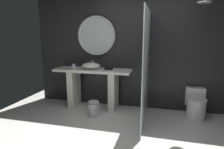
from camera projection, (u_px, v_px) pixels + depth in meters
The scene contains 10 objects.
back_wall_panel at pixel (137, 50), 4.34m from camera, with size 4.80×0.10×2.60m, color #232326.
vanity_counter at pixel (93, 84), 4.40m from camera, with size 1.71×0.54×0.89m.
vessel_sink at pixel (91, 66), 4.34m from camera, with size 0.41×0.34×0.18m.
tumbler_cup at pixel (74, 66), 4.40m from camera, with size 0.08×0.08×0.11m, color silver.
tissue_box at pixel (109, 68), 4.26m from camera, with size 0.16×0.13×0.06m, color black.
round_wall_mirror at pixel (96, 36), 4.42m from camera, with size 0.89×0.05×0.89m.
shower_glass_panel at pixel (146, 68), 3.58m from camera, with size 0.02×1.47×2.08m, color silver.
rain_shower_head at pixel (205, 1), 3.34m from camera, with size 0.24×0.24×0.32m.
toilet at pixel (196, 104), 3.93m from camera, with size 0.38×0.56×0.57m.
waste_bin at pixel (94, 108), 4.00m from camera, with size 0.23×0.23×0.33m.
Camera 1 is at (0.55, -2.46, 1.64)m, focal length 31.33 mm.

